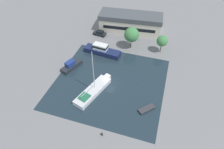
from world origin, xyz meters
TOP-DOWN VIEW (x-y plane):
  - ground_plane at (0.00, 0.00)m, footprint 440.00×440.00m
  - water_canal at (0.00, 0.00)m, footprint 27.86×27.35m
  - warehouse_building at (-1.31, 27.32)m, footprint 22.03×9.70m
  - quay_tree_near_building at (1.50, 16.85)m, footprint 4.50×4.50m
  - quay_tree_by_water at (10.73, 17.41)m, footprint 3.31×3.31m
  - parked_car at (-10.37, 20.84)m, footprint 4.59×2.43m
  - sailboat_moored at (-2.75, -4.58)m, footprint 6.19×12.44m
  - motor_cruiser at (-6.19, 11.30)m, footprint 11.54×4.14m
  - small_dinghy at (10.77, -5.80)m, footprint 3.74×3.87m
  - cabin_boat at (-12.06, 2.31)m, footprint 4.28×6.94m
  - mooring_bollard at (3.27, -14.96)m, footprint 0.35×0.35m

SIDE VIEW (x-z plane):
  - ground_plane at x=0.00m, z-range 0.00..0.00m
  - water_canal at x=0.00m, z-range 0.00..0.01m
  - small_dinghy at x=10.77m, z-range 0.01..0.52m
  - mooring_bollard at x=3.27m, z-range 0.03..0.89m
  - sailboat_moored at x=-2.75m, z-range -5.32..6.72m
  - parked_car at x=-10.37m, z-range 0.00..1.69m
  - cabin_boat at x=-12.06m, z-range -0.35..2.05m
  - motor_cruiser at x=-6.19m, z-range -0.44..2.69m
  - warehouse_building at x=-1.31m, z-range 0.03..6.09m
  - quay_tree_by_water at x=10.73m, z-range 1.16..6.81m
  - quay_tree_near_building at x=1.50m, z-range 1.22..8.19m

